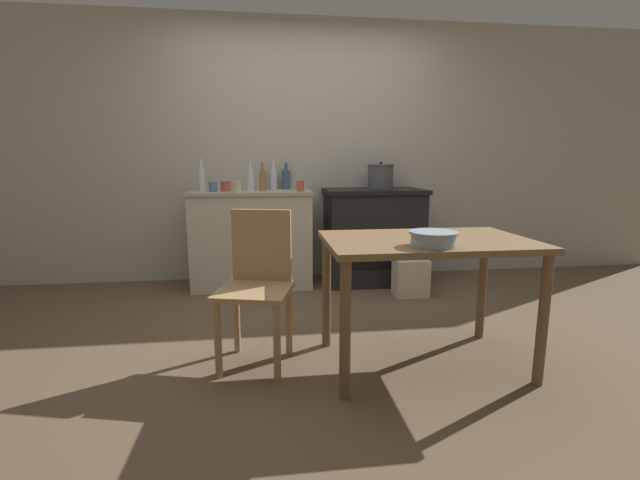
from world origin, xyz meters
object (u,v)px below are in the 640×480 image
stock_pot (381,176)px  mixing_bowl_large (433,238)px  work_table (426,257)px  chair (257,282)px  bottle_far_left (273,178)px  flour_sack (411,278)px  cup_far_right (213,187)px  cup_center_right (300,186)px  bottle_mid_left (202,178)px  bottle_center_left (263,180)px  bottle_center (251,179)px  cup_mid_right (226,186)px  bottle_left (286,179)px  stove (373,236)px  cup_right (237,187)px

stock_pot → mixing_bowl_large: stock_pot is taller
work_table → chair: (-0.96, 0.17, -0.16)m
bottle_far_left → flour_sack: bearing=-32.1°
bottle_far_left → cup_far_right: bearing=-154.2°
cup_center_right → bottle_mid_left: bearing=166.6°
work_table → bottle_far_left: size_ratio=4.07×
work_table → bottle_center_left: size_ratio=4.44×
stock_pot → bottle_center: bearing=178.9°
cup_mid_right → bottle_left: bearing=23.6°
work_table → cup_far_right: cup_far_right is taller
stove → bottle_left: bearing=165.0°
cup_center_right → work_table: bearing=-71.0°
stove → bottle_center_left: 1.20m
bottle_center → bottle_mid_left: bearing=177.2°
work_table → cup_right: bearing=125.7°
bottle_center → mixing_bowl_large: bearing=-64.9°
flour_sack → work_table: bearing=-106.2°
flour_sack → bottle_mid_left: bottle_mid_left is taller
cup_right → cup_mid_right: bearing=124.5°
stock_pot → cup_center_right: bearing=-168.0°
bottle_left → bottle_center: bottle_center is taller
bottle_left → cup_right: bearing=-137.6°
mixing_bowl_large → bottle_left: size_ratio=0.96×
stock_pot → bottle_center_left: bearing=-179.3°
mixing_bowl_large → flour_sack: bearing=74.2°
chair → bottle_mid_left: bearing=121.5°
stock_pot → bottle_left: stock_pot is taller
mixing_bowl_large → bottle_mid_left: 2.56m
mixing_bowl_large → bottle_mid_left: bearing=124.2°
bottle_far_left → bottle_mid_left: (-0.67, -0.12, 0.00)m
flour_sack → cup_right: size_ratio=3.29×
mixing_bowl_large → bottle_far_left: bearing=108.9°
bottle_mid_left → bottle_center: (0.46, -0.02, -0.01)m
mixing_bowl_large → cup_right: cup_right is taller
stove → stock_pot: stock_pot is taller
cup_mid_right → bottle_mid_left: bearing=149.6°
bottle_center_left → cup_mid_right: (-0.34, -0.08, -0.05)m
work_table → bottle_mid_left: bottle_mid_left is taller
work_table → chair: bearing=170.1°
bottle_center → cup_center_right: bottle_center is taller
stove → flour_sack: 0.63m
chair → stock_pot: size_ratio=3.47×
flour_sack → bottle_center_left: bottle_center_left is taller
bottle_mid_left → cup_mid_right: size_ratio=3.18×
chair → cup_center_right: (0.38, 1.50, 0.47)m
bottle_far_left → bottle_mid_left: size_ratio=0.96×
work_table → bottle_center: (-1.03, 1.87, 0.37)m
cup_far_right → cup_right: bearing=-33.3°
stove → chair: stove is taller
bottle_center → cup_right: 0.31m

